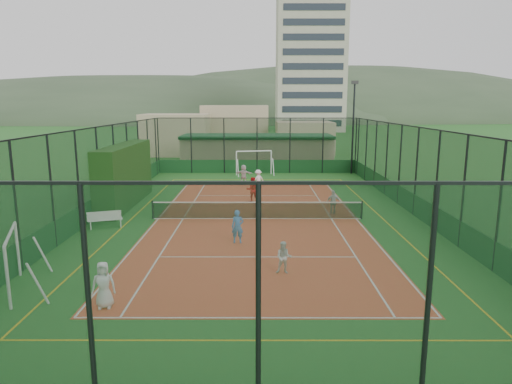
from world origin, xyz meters
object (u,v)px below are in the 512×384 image
(clubhouse, at_px, (257,150))
(white_bench, at_px, (105,219))
(futsal_goal_near, at_px, (13,263))
(coach, at_px, (252,190))
(child_far_right, at_px, (333,202))
(child_near_left, at_px, (104,285))
(child_far_back, at_px, (244,174))
(floodlight_ne, at_px, (353,128))
(futsal_goal_far, at_px, (254,163))
(child_far_left, at_px, (258,179))
(child_near_mid, at_px, (238,227))
(apartment_tower, at_px, (310,64))
(child_near_right, at_px, (284,258))

(clubhouse, height_order, white_bench, clubhouse)
(futsal_goal_near, distance_m, coach, 16.38)
(clubhouse, xyz_separation_m, child_far_right, (4.39, -20.80, -0.88))
(clubhouse, xyz_separation_m, child_near_left, (-4.80, -33.17, -0.82))
(child_near_left, xyz_separation_m, child_far_back, (3.73, 22.58, 0.00))
(child_far_back, bearing_deg, floodlight_ne, -135.73)
(floodlight_ne, bearing_deg, child_far_back, -151.77)
(clubhouse, relative_size, futsal_goal_near, 4.81)
(floodlight_ne, relative_size, coach, 5.11)
(futsal_goal_near, height_order, futsal_goal_far, futsal_goal_far)
(futsal_goal_near, height_order, child_far_right, futsal_goal_near)
(child_near_left, relative_size, child_far_back, 1.00)
(futsal_goal_far, distance_m, child_near_left, 27.54)
(child_far_right, xyz_separation_m, coach, (-4.71, 3.24, 0.12))
(child_far_left, distance_m, child_far_right, 8.80)
(futsal_goal_far, height_order, child_far_left, futsal_goal_far)
(child_near_mid, distance_m, child_far_right, 7.70)
(futsal_goal_near, bearing_deg, floodlight_ne, -54.58)
(futsal_goal_far, relative_size, coach, 2.03)
(futsal_goal_near, xyz_separation_m, futsal_goal_far, (7.99, 25.87, 0.04))
(child_near_left, xyz_separation_m, child_far_right, (9.19, 12.37, -0.06))
(white_bench, distance_m, child_near_mid, 7.35)
(floodlight_ne, distance_m, white_bench, 24.95)
(apartment_tower, height_order, child_near_right, apartment_tower)
(clubhouse, distance_m, child_near_mid, 26.41)
(child_far_back, bearing_deg, child_far_right, 134.18)
(apartment_tower, bearing_deg, child_far_left, -99.26)
(apartment_tower, height_order, child_near_mid, apartment_tower)
(floodlight_ne, xyz_separation_m, futsal_goal_near, (-16.87, -26.48, -3.11))
(white_bench, distance_m, child_near_left, 9.80)
(child_far_back, bearing_deg, child_near_right, 112.02)
(clubhouse, height_order, child_near_left, clubhouse)
(apartment_tower, relative_size, child_far_back, 20.06)
(child_near_mid, xyz_separation_m, child_far_back, (-0.16, 15.79, -0.01))
(apartment_tower, relative_size, child_near_mid, 19.79)
(clubhouse, distance_m, apartment_tower, 62.64)
(futsal_goal_near, distance_m, child_near_mid, 9.20)
(child_near_mid, bearing_deg, child_near_right, -64.38)
(apartment_tower, height_order, child_far_right, apartment_tower)
(floodlight_ne, xyz_separation_m, child_near_mid, (-9.51, -20.98, -3.36))
(clubhouse, bearing_deg, coach, -91.02)
(child_far_left, bearing_deg, coach, 55.38)
(floodlight_ne, height_order, futsal_goal_near, floodlight_ne)
(child_near_left, distance_m, child_near_mid, 7.83)
(futsal_goal_far, relative_size, child_far_back, 2.19)
(child_near_mid, xyz_separation_m, child_far_left, (0.98, 13.24, -0.03))
(futsal_goal_near, bearing_deg, child_far_left, -46.09)
(futsal_goal_near, relative_size, coach, 1.96)
(futsal_goal_near, distance_m, child_far_back, 22.48)
(floodlight_ne, height_order, child_far_back, floodlight_ne)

